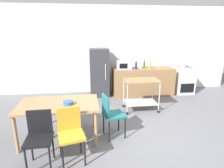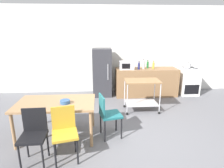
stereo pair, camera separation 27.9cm
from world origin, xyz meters
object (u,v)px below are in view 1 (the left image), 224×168
object	(u,v)px
chair_black	(39,135)
fruit_bowl	(68,103)
refrigerator	(99,73)
bottle_hot_sauce	(150,65)
stove_oven	(183,80)
bottle_vinegar	(140,64)
kettle	(183,65)
microwave	(124,65)
bottle_soda	(144,64)
bottle_wine	(136,66)
dining_table	(59,107)
chair_teal	(111,113)
kitchen_cart	(141,90)
chair_mustard	(71,131)

from	to	relation	value
chair_black	fruit_bowl	world-z (taller)	chair_black
refrigerator	bottle_hot_sauce	world-z (taller)	refrigerator
chair_black	stove_oven	size ratio (longest dim) A/B	0.97
chair_black	bottle_vinegar	xyz separation A→B (m)	(2.49, 3.17, 0.51)
chair_black	kettle	size ratio (longest dim) A/B	3.71
microwave	bottle_hot_sauce	xyz separation A→B (m)	(0.88, 0.02, -0.02)
bottle_soda	bottle_hot_sauce	bearing A→B (deg)	-30.36
bottle_wine	bottle_hot_sauce	distance (m)	0.50
dining_table	bottle_vinegar	distance (m)	3.37
bottle_soda	bottle_vinegar	bearing A→B (deg)	-155.73
bottle_vinegar	bottle_hot_sauce	distance (m)	0.32
kettle	chair_teal	bearing A→B (deg)	-138.34
microwave	bottle_vinegar	xyz separation A→B (m)	(0.56, 0.04, 0.00)
chair_teal	stove_oven	xyz separation A→B (m)	(2.84, 2.52, -0.07)
chair_teal	kitchen_cart	xyz separation A→B (m)	(0.96, 1.23, 0.05)
kitchen_cart	kettle	world-z (taller)	kettle
bottle_wine	kettle	xyz separation A→B (m)	(1.61, 0.02, -0.01)
microwave	kettle	world-z (taller)	microwave
bottle_wine	chair_teal	bearing A→B (deg)	-114.79
stove_oven	bottle_vinegar	xyz separation A→B (m)	(-1.56, -0.01, 0.58)
chair_black	kitchen_cart	bearing A→B (deg)	39.58
bottle_vinegar	kettle	size ratio (longest dim) A/B	1.28
chair_mustard	bottle_hot_sauce	world-z (taller)	bottle_hot_sauce
chair_mustard	bottle_soda	distance (m)	3.90
microwave	fruit_bowl	size ratio (longest dim) A/B	2.44
chair_mustard	microwave	size ratio (longest dim) A/B	1.93
chair_black	chair_mustard	world-z (taller)	same
bottle_vinegar	bottle_soda	xyz separation A→B (m)	(0.16, 0.07, -0.02)
bottle_hot_sauce	fruit_bowl	xyz separation A→B (m)	(-2.41, -2.50, -0.22)
chair_black	bottle_soda	size ratio (longest dim) A/B	3.30
chair_black	microwave	bearing A→B (deg)	56.76
dining_table	bottle_soda	distance (m)	3.52
stove_oven	microwave	distance (m)	2.20
microwave	bottle_soda	xyz separation A→B (m)	(0.72, 0.11, -0.02)
chair_teal	bottle_vinegar	bearing A→B (deg)	-39.94
microwave	fruit_bowl	world-z (taller)	microwave
microwave	kettle	xyz separation A→B (m)	(2.00, -0.05, -0.03)
bottle_vinegar	kettle	distance (m)	1.45
bottle_vinegar	fruit_bowl	world-z (taller)	bottle_vinegar
bottle_vinegar	chair_mustard	bearing A→B (deg)	-122.83
bottle_wine	bottle_soda	distance (m)	0.37
dining_table	chair_teal	distance (m)	1.02
chair_black	fruit_bowl	bearing A→B (deg)	56.46
chair_black	kettle	xyz separation A→B (m)	(3.93, 3.09, 0.48)
bottle_hot_sauce	fruit_bowl	distance (m)	3.48
chair_teal	kettle	size ratio (longest dim) A/B	3.71
dining_table	refrigerator	bearing A→B (deg)	69.51
chair_teal	bottle_soda	distance (m)	2.99
stove_oven	fruit_bowl	xyz separation A→B (m)	(-3.65, -2.54, 0.33)
chair_mustard	kitchen_cart	world-z (taller)	chair_mustard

